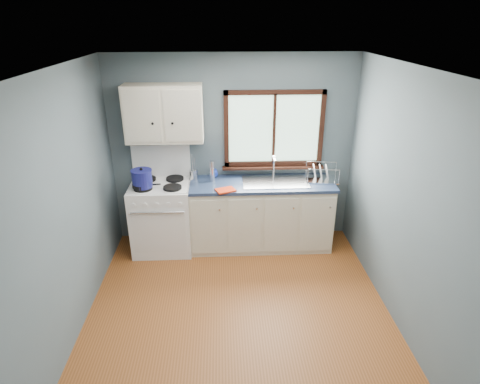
{
  "coord_description": "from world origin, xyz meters",
  "views": [
    {
      "loc": [
        -0.15,
        -3.29,
        2.89
      ],
      "look_at": [
        0.05,
        0.9,
        1.05
      ],
      "focal_mm": 30.0,
      "sensor_mm": 36.0,
      "label": 1
    }
  ],
  "objects_px": {
    "skillet": "(142,185)",
    "stockpot": "(142,178)",
    "utensil_crock": "(194,174)",
    "thermos": "(212,171)",
    "gas_range": "(162,215)",
    "base_cabinets": "(261,217)",
    "sink": "(275,186)",
    "dish_rack": "(321,176)"
  },
  "relations": [
    {
      "from": "skillet",
      "to": "dish_rack",
      "type": "bearing_deg",
      "value": -0.28
    },
    {
      "from": "base_cabinets",
      "to": "dish_rack",
      "type": "relative_size",
      "value": 4.09
    },
    {
      "from": "utensil_crock",
      "to": "sink",
      "type": "bearing_deg",
      "value": -7.94
    },
    {
      "from": "stockpot",
      "to": "thermos",
      "type": "relative_size",
      "value": 1.02
    },
    {
      "from": "stockpot",
      "to": "utensil_crock",
      "type": "xyz_separation_m",
      "value": [
        0.61,
        0.31,
        -0.08
      ]
    },
    {
      "from": "utensil_crock",
      "to": "dish_rack",
      "type": "height_order",
      "value": "utensil_crock"
    },
    {
      "from": "thermos",
      "to": "dish_rack",
      "type": "bearing_deg",
      "value": -1.04
    },
    {
      "from": "base_cabinets",
      "to": "sink",
      "type": "distance_m",
      "value": 0.48
    },
    {
      "from": "skillet",
      "to": "dish_rack",
      "type": "xyz_separation_m",
      "value": [
        2.29,
        0.23,
        -0.01
      ]
    },
    {
      "from": "gas_range",
      "to": "thermos",
      "type": "bearing_deg",
      "value": 8.36
    },
    {
      "from": "gas_range",
      "to": "skillet",
      "type": "xyz_separation_m",
      "value": [
        -0.19,
        -0.15,
        0.49
      ]
    },
    {
      "from": "stockpot",
      "to": "dish_rack",
      "type": "xyz_separation_m",
      "value": [
        2.28,
        0.22,
        -0.1
      ]
    },
    {
      "from": "thermos",
      "to": "dish_rack",
      "type": "xyz_separation_m",
      "value": [
        1.43,
        -0.03,
        -0.08
      ]
    },
    {
      "from": "skillet",
      "to": "sink",
      "type": "bearing_deg",
      "value": -0.05
    },
    {
      "from": "stockpot",
      "to": "utensil_crock",
      "type": "relative_size",
      "value": 0.82
    },
    {
      "from": "stockpot",
      "to": "dish_rack",
      "type": "bearing_deg",
      "value": 5.5
    },
    {
      "from": "gas_range",
      "to": "dish_rack",
      "type": "bearing_deg",
      "value": 1.98
    },
    {
      "from": "gas_range",
      "to": "skillet",
      "type": "distance_m",
      "value": 0.55
    },
    {
      "from": "stockpot",
      "to": "thermos",
      "type": "height_order",
      "value": "stockpot"
    },
    {
      "from": "base_cabinets",
      "to": "utensil_crock",
      "type": "height_order",
      "value": "utensil_crock"
    },
    {
      "from": "stockpot",
      "to": "gas_range",
      "type": "bearing_deg",
      "value": 38.78
    },
    {
      "from": "base_cabinets",
      "to": "stockpot",
      "type": "distance_m",
      "value": 1.64
    },
    {
      "from": "stockpot",
      "to": "sink",
      "type": "bearing_deg",
      "value": 5.67
    },
    {
      "from": "utensil_crock",
      "to": "thermos",
      "type": "xyz_separation_m",
      "value": [
        0.24,
        -0.07,
        0.07
      ]
    },
    {
      "from": "base_cabinets",
      "to": "utensil_crock",
      "type": "relative_size",
      "value": 5.4
    },
    {
      "from": "gas_range",
      "to": "dish_rack",
      "type": "height_order",
      "value": "gas_range"
    },
    {
      "from": "dish_rack",
      "to": "sink",
      "type": "bearing_deg",
      "value": -167.28
    },
    {
      "from": "utensil_crock",
      "to": "base_cabinets",
      "type": "bearing_deg",
      "value": -9.51
    },
    {
      "from": "stockpot",
      "to": "utensil_crock",
      "type": "distance_m",
      "value": 0.69
    },
    {
      "from": "skillet",
      "to": "dish_rack",
      "type": "distance_m",
      "value": 2.3
    },
    {
      "from": "stockpot",
      "to": "thermos",
      "type": "bearing_deg",
      "value": 16.08
    },
    {
      "from": "sink",
      "to": "dish_rack",
      "type": "xyz_separation_m",
      "value": [
        0.61,
        0.05,
        0.12
      ]
    },
    {
      "from": "base_cabinets",
      "to": "utensil_crock",
      "type": "xyz_separation_m",
      "value": [
        -0.88,
        0.15,
        0.58
      ]
    },
    {
      "from": "base_cabinets",
      "to": "skillet",
      "type": "relative_size",
      "value": 5.21
    },
    {
      "from": "skillet",
      "to": "stockpot",
      "type": "bearing_deg",
      "value": 37.53
    },
    {
      "from": "gas_range",
      "to": "dish_rack",
      "type": "xyz_separation_m",
      "value": [
        2.1,
        0.07,
        0.48
      ]
    },
    {
      "from": "utensil_crock",
      "to": "gas_range",
      "type": "bearing_deg",
      "value": -158.73
    },
    {
      "from": "skillet",
      "to": "stockpot",
      "type": "relative_size",
      "value": 1.26
    },
    {
      "from": "sink",
      "to": "utensil_crock",
      "type": "relative_size",
      "value": 2.45
    },
    {
      "from": "sink",
      "to": "stockpot",
      "type": "xyz_separation_m",
      "value": [
        -1.67,
        -0.17,
        0.21
      ]
    },
    {
      "from": "thermos",
      "to": "base_cabinets",
      "type": "bearing_deg",
      "value": -7.13
    },
    {
      "from": "sink",
      "to": "thermos",
      "type": "relative_size",
      "value": 3.05
    }
  ]
}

